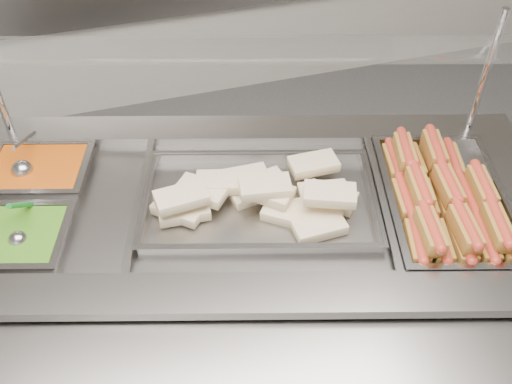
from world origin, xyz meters
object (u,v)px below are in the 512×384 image
object	(u,v)px
sneeze_guard	(238,52)
pan_wraps	(259,204)
pan_hotdogs	(443,206)
steam_counter	(242,289)
serving_spoon	(19,234)
ladle	(23,169)

from	to	relation	value
sneeze_guard	pan_wraps	world-z (taller)	sneeze_guard
pan_hotdogs	pan_wraps	distance (m)	0.58
steam_counter	sneeze_guard	xyz separation A→B (m)	(0.06, 0.22, 0.84)
pan_hotdogs	pan_wraps	xyz separation A→B (m)	(-0.56, 0.16, 0.02)
sneeze_guard	pan_wraps	xyz separation A→B (m)	(-0.00, -0.23, -0.40)
pan_hotdogs	serving_spoon	distance (m)	1.29
ladle	sneeze_guard	bearing A→B (deg)	-8.89
serving_spoon	sneeze_guard	bearing A→B (deg)	14.72
steam_counter	serving_spoon	bearing A→B (deg)	177.48
steam_counter	pan_hotdogs	world-z (taller)	pan_hotdogs
sneeze_guard	pan_wraps	bearing A→B (deg)	-90.86
sneeze_guard	serving_spoon	size ratio (longest dim) A/B	9.88
steam_counter	serving_spoon	size ratio (longest dim) A/B	12.08
steam_counter	pan_wraps	size ratio (longest dim) A/B	2.66
sneeze_guard	pan_wraps	size ratio (longest dim) A/B	2.18
pan_hotdogs	ladle	world-z (taller)	ladle
ladle	serving_spoon	bearing A→B (deg)	-92.20
serving_spoon	pan_wraps	bearing A→B (deg)	-3.69
sneeze_guard	pan_hotdogs	size ratio (longest dim) A/B	2.67
steam_counter	serving_spoon	distance (m)	0.81
sneeze_guard	ladle	world-z (taller)	sneeze_guard
serving_spoon	ladle	bearing A→B (deg)	87.80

